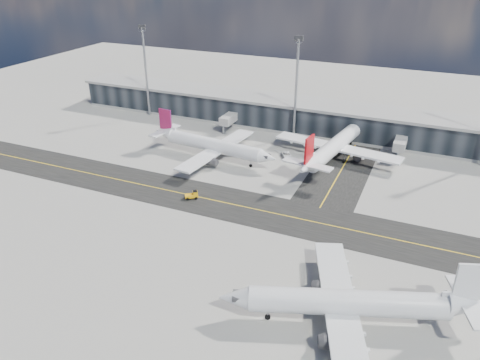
{
  "coord_description": "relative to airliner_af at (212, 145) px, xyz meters",
  "views": [
    {
      "loc": [
        37.04,
        -76.43,
        49.94
      ],
      "look_at": [
        0.97,
        6.29,
        5.0
      ],
      "focal_mm": 35.0,
      "sensor_mm": 36.0,
      "label": 1
    }
  ],
  "objects": [
    {
      "name": "airliner_redtail",
      "position": [
        29.77,
        11.56,
        0.31
      ],
      "size": [
        34.29,
        40.04,
        11.87
      ],
      "rotation": [
        0.0,
        0.0,
        -0.16
      ],
      "color": "silver",
      "rests_on": "ground"
    },
    {
      "name": "baggage_tug",
      "position": [
        6.03,
        -21.83,
        -2.72
      ],
      "size": [
        3.1,
        2.7,
        1.78
      ],
      "rotation": [
        0.0,
        0.0,
        -0.97
      ],
      "color": "#FFB20D",
      "rests_on": "ground"
    },
    {
      "name": "service_van",
      "position": [
        17.9,
        8.21,
        -2.95
      ],
      "size": [
        4.4,
        5.21,
        1.32
      ],
      "primitive_type": "imported",
      "rotation": [
        0.0,
        0.0,
        0.56
      ],
      "color": "silver",
      "rests_on": "ground"
    },
    {
      "name": "taxiway_lanes",
      "position": [
        18.93,
        -13.96,
        -3.6
      ],
      "size": [
        180.0,
        63.0,
        0.03
      ],
      "color": "black",
      "rests_on": "ground"
    },
    {
      "name": "airliner_near",
      "position": [
        45.86,
        -46.39,
        0.15
      ],
      "size": [
        37.34,
        32.26,
        11.4
      ],
      "rotation": [
        0.0,
        0.0,
        1.92
      ],
      "color": "silver",
      "rests_on": "ground"
    },
    {
      "name": "terminal_concourse",
      "position": [
        15.06,
        30.24,
        0.48
      ],
      "size": [
        152.0,
        19.8,
        8.8
      ],
      "color": "black",
      "rests_on": "ground"
    },
    {
      "name": "floodlight_masts",
      "position": [
        15.01,
        23.3,
        11.99
      ],
      "size": [
        102.5,
        0.7,
        28.9
      ],
      "color": "gray",
      "rests_on": "ground"
    },
    {
      "name": "airliner_af",
      "position": [
        0.0,
        0.0,
        0.0
      ],
      "size": [
        36.95,
        31.58,
        10.94
      ],
      "rotation": [
        0.0,
        0.0,
        -1.69
      ],
      "color": "silver",
      "rests_on": "ground"
    },
    {
      "name": "ground",
      "position": [
        15.01,
        -24.7,
        -3.61
      ],
      "size": [
        300.0,
        300.0,
        0.0
      ],
      "primitive_type": "plane",
      "color": "gray",
      "rests_on": "ground"
    }
  ]
}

